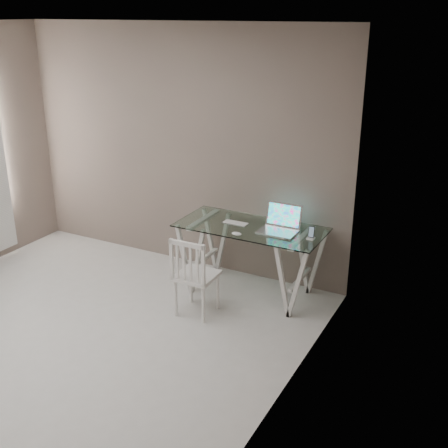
{
  "coord_description": "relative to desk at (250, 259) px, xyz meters",
  "views": [
    {
      "loc": [
        3.29,
        -2.97,
        2.8
      ],
      "look_at": [
        0.92,
        1.55,
        0.85
      ],
      "focal_mm": 45.0,
      "sensor_mm": 36.0,
      "label": 1
    }
  ],
  "objects": [
    {
      "name": "keyboard",
      "position": [
        -0.18,
        0.01,
        0.37
      ],
      "size": [
        0.27,
        0.12,
        0.01
      ],
      "primitive_type": "cube",
      "color": "silver",
      "rests_on": "desk"
    },
    {
      "name": "desk",
      "position": [
        0.0,
        0.0,
        0.0
      ],
      "size": [
        1.5,
        0.7,
        0.75
      ],
      "color": "silver",
      "rests_on": "ground"
    },
    {
      "name": "laptop",
      "position": [
        0.3,
        0.04,
        0.42
      ],
      "size": [
        0.37,
        0.32,
        0.26
      ],
      "color": "#BCBCC1",
      "rests_on": "desk"
    },
    {
      "name": "mouse",
      "position": [
        -0.02,
        -0.28,
        0.38
      ],
      "size": [
        0.1,
        0.06,
        0.03
      ],
      "primitive_type": "ellipsoid",
      "color": "white",
      "rests_on": "desk"
    },
    {
      "name": "phone_dock",
      "position": [
        0.65,
        -0.03,
        0.4
      ],
      "size": [
        0.07,
        0.07,
        0.13
      ],
      "color": "white",
      "rests_on": "desk"
    },
    {
      "name": "room",
      "position": [
        -1.13,
        -1.83,
        1.33
      ],
      "size": [
        4.5,
        4.52,
        2.71
      ],
      "color": "beige",
      "rests_on": "ground"
    },
    {
      "name": "chair",
      "position": [
        -0.28,
        -0.69,
        0.07
      ],
      "size": [
        0.38,
        0.38,
        0.82
      ],
      "rotation": [
        0.0,
        0.0,
        0.03
      ],
      "color": "white",
      "rests_on": "ground"
    }
  ]
}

